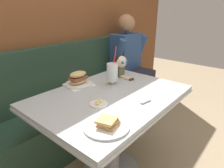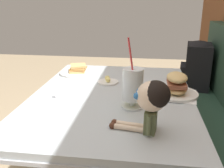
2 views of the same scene
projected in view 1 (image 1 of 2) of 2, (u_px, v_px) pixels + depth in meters
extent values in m
cube|color=brown|center=(38.00, 23.00, 1.79)|extent=(4.40, 0.08, 2.40)
cube|color=#233D2D|center=(66.00, 125.00, 1.98)|extent=(2.60, 0.48, 0.45)
cube|color=#233D2D|center=(50.00, 74.00, 1.91)|extent=(2.60, 0.10, 0.55)
cube|color=#B2BCC1|center=(111.00, 96.00, 1.44)|extent=(1.10, 0.80, 0.03)
cube|color=#B7BABF|center=(111.00, 99.00, 1.45)|extent=(1.11, 0.81, 0.02)
cylinder|color=#A5A8AD|center=(111.00, 137.00, 1.57)|extent=(0.14, 0.14, 0.65)
cylinder|color=white|center=(106.00, 126.00, 1.04)|extent=(0.25, 0.25, 0.01)
cube|color=tan|center=(109.00, 124.00, 1.03)|extent=(0.11, 0.11, 0.01)
cube|color=#B78447|center=(107.00, 121.00, 1.03)|extent=(0.10, 0.10, 0.01)
cube|color=tan|center=(107.00, 120.00, 1.01)|extent=(0.12, 0.12, 0.01)
cylinder|color=silver|center=(112.00, 84.00, 1.61)|extent=(0.10, 0.10, 0.01)
cylinder|color=silver|center=(112.00, 82.00, 1.60)|extent=(0.03, 0.03, 0.03)
cylinder|color=silver|center=(112.00, 72.00, 1.57)|extent=(0.09, 0.09, 0.14)
cylinder|color=#E0DB6B|center=(112.00, 74.00, 1.57)|extent=(0.08, 0.08, 0.12)
cylinder|color=#DB383D|center=(114.00, 60.00, 1.54)|extent=(0.01, 0.04, 0.22)
cube|color=white|center=(79.00, 85.00, 1.60)|extent=(0.23, 0.23, 0.00)
cylinder|color=white|center=(79.00, 84.00, 1.60)|extent=(0.22, 0.22, 0.01)
ellipsoid|color=tan|center=(78.00, 81.00, 1.59)|extent=(0.15, 0.10, 0.04)
cube|color=#995138|center=(78.00, 78.00, 1.58)|extent=(0.14, 0.09, 0.02)
ellipsoid|color=tan|center=(78.00, 74.00, 1.57)|extent=(0.15, 0.10, 0.04)
cylinder|color=white|center=(99.00, 104.00, 1.28)|extent=(0.12, 0.12, 0.01)
sphere|color=#F4E07A|center=(97.00, 103.00, 1.25)|extent=(0.03, 0.03, 0.03)
sphere|color=#F4E07A|center=(100.00, 100.00, 1.28)|extent=(0.03, 0.03, 0.03)
cube|color=silver|center=(158.00, 98.00, 1.38)|extent=(0.14, 0.05, 0.00)
cube|color=#B2B5BA|center=(146.00, 102.00, 1.31)|extent=(0.09, 0.04, 0.01)
cube|color=#5B6642|center=(120.00, 72.00, 1.79)|extent=(0.07, 0.05, 0.08)
sphere|color=beige|center=(121.00, 62.00, 1.75)|extent=(0.11, 0.11, 0.11)
ellipsoid|color=black|center=(120.00, 61.00, 1.76)|extent=(0.13, 0.12, 0.10)
sphere|color=#2D6BB2|center=(123.00, 63.00, 1.70)|extent=(0.03, 0.03, 0.03)
sphere|color=#2D6BB2|center=(126.00, 62.00, 1.73)|extent=(0.03, 0.03, 0.03)
cylinder|color=beige|center=(125.00, 78.00, 1.73)|extent=(0.04, 0.12, 0.02)
cylinder|color=beige|center=(128.00, 77.00, 1.75)|extent=(0.04, 0.12, 0.02)
sphere|color=#4C2819|center=(130.00, 80.00, 1.69)|extent=(0.03, 0.03, 0.03)
sphere|color=#4C2819|center=(133.00, 79.00, 1.71)|extent=(0.03, 0.03, 0.03)
cylinder|color=#5B6642|center=(117.00, 73.00, 1.76)|extent=(0.02, 0.02, 0.07)
cylinder|color=#5B6642|center=(124.00, 71.00, 1.81)|extent=(0.02, 0.02, 0.07)
cube|color=#2D4C7F|center=(126.00, 57.00, 2.53)|extent=(0.38, 0.24, 0.58)
sphere|color=#9E704C|center=(126.00, 23.00, 2.38)|extent=(0.21, 0.21, 0.21)
cube|color=#23232D|center=(136.00, 76.00, 2.51)|extent=(0.34, 0.36, 0.14)
cylinder|color=#2D4C7F|center=(117.00, 58.00, 2.33)|extent=(0.09, 0.25, 0.48)
cylinder|color=#2D4C7F|center=(139.00, 52.00, 2.66)|extent=(0.09, 0.25, 0.48)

